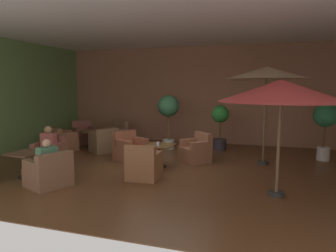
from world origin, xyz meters
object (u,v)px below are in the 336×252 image
(armchair_mid_center_south, at_px, (49,173))
(cafe_table_mid_center, at_px, (26,159))
(armchair_front_left_east, at_px, (130,150))
(armchair_front_left_south, at_px, (144,166))
(armchair_front_right_south, at_px, (116,136))
(cafe_table_front_right, at_px, (92,134))
(potted_tree_mid_left, at_px, (168,111))
(patio_umbrella_center_beige, at_px, (281,91))
(cafe_table_front_left, at_px, (159,149))
(patron_by_window, at_px, (47,156))
(armchair_front_right_west, at_px, (84,135))
(iced_drink_cup, at_px, (158,144))
(potted_tree_left_corner, at_px, (325,120))
(potted_tree_mid_right, at_px, (220,122))
(armchair_front_right_north, at_px, (64,142))
(patio_umbrella_tall_red, at_px, (266,73))
(armchair_front_right_east, at_px, (103,142))
(patron_blue_shirt, at_px, (49,140))
(armchair_mid_center_north, at_px, (50,155))

(armchair_mid_center_south, bearing_deg, cafe_table_mid_center, 157.33)
(cafe_table_mid_center, bearing_deg, armchair_front_left_east, 55.07)
(armchair_front_left_south, height_order, armchair_front_right_south, armchair_front_right_south)
(cafe_table_front_right, distance_m, potted_tree_mid_left, 2.91)
(cafe_table_front_right, distance_m, armchair_front_right_south, 1.01)
(armchair_front_left_east, height_order, patio_umbrella_center_beige, patio_umbrella_center_beige)
(cafe_table_front_left, height_order, armchair_front_left_south, armchair_front_left_south)
(cafe_table_front_right, relative_size, cafe_table_mid_center, 1.07)
(cafe_table_front_right, height_order, patron_by_window, patron_by_window)
(armchair_front_right_west, xyz_separation_m, iced_drink_cup, (3.99, -2.64, 0.34))
(cafe_table_front_right, relative_size, potted_tree_left_corner, 0.49)
(armchair_mid_center_south, xyz_separation_m, potted_tree_mid_left, (1.25, 4.75, 1.05))
(cafe_table_front_left, xyz_separation_m, potted_tree_left_corner, (4.40, 2.18, 0.71))
(armchair_front_left_east, distance_m, cafe_table_front_right, 2.55)
(cafe_table_front_left, height_order, patron_by_window, patron_by_window)
(patio_umbrella_center_beige, distance_m, patron_by_window, 5.06)
(cafe_table_front_left, distance_m, potted_tree_mid_left, 2.65)
(cafe_table_mid_center, relative_size, armchair_mid_center_south, 0.74)
(cafe_table_front_right, bearing_deg, potted_tree_mid_right, 11.87)
(armchair_front_right_north, relative_size, armchair_front_right_west, 0.96)
(armchair_front_right_south, distance_m, iced_drink_cup, 3.94)
(armchair_front_right_south, bearing_deg, patio_umbrella_tall_red, -15.82)
(cafe_table_mid_center, distance_m, armchair_mid_center_south, 1.07)
(armchair_front_left_east, relative_size, armchair_front_left_south, 1.25)
(armchair_front_right_south, bearing_deg, patron_by_window, -79.81)
(patio_umbrella_tall_red, distance_m, iced_drink_cup, 3.53)
(cafe_table_front_right, height_order, armchair_front_right_north, armchair_front_right_north)
(cafe_table_front_left, xyz_separation_m, armchair_front_left_south, (0.03, -1.17, -0.16))
(armchair_front_right_north, height_order, potted_tree_left_corner, potted_tree_left_corner)
(cafe_table_front_right, height_order, iced_drink_cup, iced_drink_cup)
(armchair_front_right_east, height_order, potted_tree_mid_left, potted_tree_mid_left)
(armchair_mid_center_south, height_order, patio_umbrella_tall_red, patio_umbrella_tall_red)
(armchair_mid_center_south, xyz_separation_m, patron_blue_shirt, (-1.12, 1.42, 0.45))
(armchair_front_right_west, relative_size, patio_umbrella_center_beige, 0.43)
(armchair_front_left_south, bearing_deg, cafe_table_front_right, 136.93)
(armchair_front_right_south, relative_size, potted_tree_mid_left, 0.54)
(armchair_front_right_south, relative_size, armchair_front_right_west, 0.98)
(patron_blue_shirt, bearing_deg, armchair_front_right_west, 108.02)
(patio_umbrella_center_beige, bearing_deg, potted_tree_mid_left, 132.20)
(armchair_front_left_south, height_order, iced_drink_cup, armchair_front_left_south)
(cafe_table_front_right, bearing_deg, armchair_front_left_south, -43.07)
(cafe_table_front_right, distance_m, armchair_front_right_west, 1.01)
(armchair_front_right_west, bearing_deg, armchair_front_left_south, -42.59)
(patio_umbrella_center_beige, xyz_separation_m, patron_by_window, (-4.78, -0.88, -1.41))
(patio_umbrella_tall_red, relative_size, patio_umbrella_center_beige, 1.11)
(armchair_front_left_south, distance_m, armchair_front_right_west, 5.44)
(armchair_front_right_south, distance_m, armchair_mid_center_south, 5.09)
(cafe_table_front_left, bearing_deg, armchair_mid_center_south, -127.35)
(armchair_mid_center_north, distance_m, potted_tree_mid_right, 5.54)
(armchair_front_left_south, xyz_separation_m, cafe_table_mid_center, (-2.76, -0.72, 0.14))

